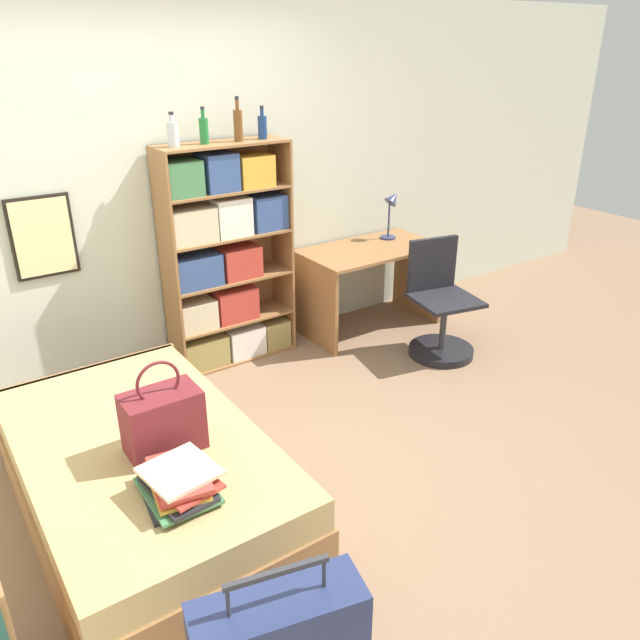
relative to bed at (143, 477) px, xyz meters
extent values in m
plane|color=#84664C|center=(0.71, -0.02, -0.24)|extent=(14.00, 14.00, 0.00)
cube|color=beige|center=(0.71, 1.56, 1.06)|extent=(10.00, 0.06, 2.60)
cube|color=black|center=(0.01, 1.52, 0.90)|extent=(0.39, 0.02, 0.53)
cube|color=beige|center=(0.01, 1.50, 0.90)|extent=(0.35, 0.01, 0.49)
cube|color=olive|center=(0.00, -0.02, -0.08)|extent=(1.10, 1.84, 0.31)
cube|color=tan|center=(0.00, -0.02, 0.16)|extent=(1.07, 1.81, 0.17)
cube|color=olive|center=(0.00, 0.88, 0.00)|extent=(1.10, 0.04, 0.48)
cube|color=maroon|center=(0.08, -0.17, 0.40)|extent=(0.36, 0.22, 0.31)
torus|color=maroon|center=(0.08, -0.17, 0.61)|extent=(0.21, 0.02, 0.21)
cube|color=#232328|center=(0.00, -0.51, 0.26)|extent=(0.32, 0.36, 0.02)
cube|color=#427A4C|center=(0.00, -0.52, 0.27)|extent=(0.28, 0.36, 0.02)
cube|color=#232328|center=(-0.01, -0.53, 0.29)|extent=(0.24, 0.37, 0.02)
cube|color=gold|center=(0.00, -0.52, 0.31)|extent=(0.27, 0.35, 0.02)
cube|color=#B2382D|center=(0.02, -0.53, 0.32)|extent=(0.28, 0.36, 0.01)
cube|color=#B2382D|center=(0.00, -0.52, 0.34)|extent=(0.27, 0.36, 0.02)
cube|color=#B2382D|center=(0.01, -0.52, 0.35)|extent=(0.27, 0.37, 0.02)
cube|color=beige|center=(0.01, -0.52, 0.37)|extent=(0.32, 0.32, 0.02)
cylinder|color=#2D2D33|center=(-0.15, -1.31, 0.44)|extent=(0.01, 0.01, 0.12)
cylinder|color=#2D2D33|center=(0.16, -1.38, 0.44)|extent=(0.01, 0.01, 0.12)
cube|color=#2D2D33|center=(0.00, -1.34, 0.50)|extent=(0.35, 0.10, 0.02)
cube|color=olive|center=(0.75, 1.35, 0.58)|extent=(0.02, 0.32, 1.64)
cube|color=olive|center=(1.68, 1.35, 0.58)|extent=(0.02, 0.32, 1.64)
cube|color=olive|center=(1.21, 1.50, 0.58)|extent=(0.95, 0.01, 1.64)
cube|color=olive|center=(1.21, 1.35, -0.23)|extent=(0.91, 0.32, 0.02)
cube|color=olive|center=(1.21, 1.35, 0.09)|extent=(0.91, 0.32, 0.02)
cube|color=olive|center=(1.21, 1.35, 0.42)|extent=(0.91, 0.32, 0.02)
cube|color=olive|center=(1.21, 1.35, 0.75)|extent=(0.91, 0.32, 0.02)
cube|color=olive|center=(1.21, 1.35, 1.07)|extent=(0.91, 0.32, 0.02)
cube|color=olive|center=(1.21, 1.35, 1.39)|extent=(0.91, 0.32, 0.02)
cube|color=#99894C|center=(0.94, 1.33, -0.11)|extent=(0.34, 0.24, 0.23)
cube|color=silver|center=(1.28, 1.33, -0.11)|extent=(0.29, 0.24, 0.23)
cube|color=#99894C|center=(1.55, 1.33, -0.11)|extent=(0.22, 0.24, 0.22)
cube|color=beige|center=(0.90, 1.33, 0.21)|extent=(0.27, 0.24, 0.22)
cube|color=#B2382D|center=(1.22, 1.33, 0.22)|extent=(0.32, 0.24, 0.24)
cube|color=#334C84|center=(0.94, 1.33, 0.54)|extent=(0.34, 0.24, 0.23)
cube|color=#B2382D|center=(1.28, 1.33, 0.54)|extent=(0.29, 0.24, 0.23)
cube|color=beige|center=(0.93, 1.33, 0.87)|extent=(0.32, 0.24, 0.24)
cube|color=silver|center=(1.23, 1.33, 0.89)|extent=(0.26, 0.24, 0.27)
cube|color=#334C84|center=(1.53, 1.33, 0.88)|extent=(0.26, 0.24, 0.25)
cube|color=#427A4C|center=(0.89, 1.33, 1.20)|extent=(0.24, 0.24, 0.23)
cube|color=#334C84|center=(1.16, 1.33, 1.21)|extent=(0.23, 0.24, 0.26)
cube|color=gold|center=(1.43, 1.33, 1.19)|extent=(0.26, 0.24, 0.22)
cylinder|color=#B7BCC1|center=(0.87, 1.34, 1.48)|extent=(0.07, 0.07, 0.15)
cylinder|color=#B7BCC1|center=(0.87, 1.34, 1.58)|extent=(0.03, 0.03, 0.05)
cylinder|color=#232328|center=(0.87, 1.34, 1.61)|extent=(0.03, 0.03, 0.02)
cylinder|color=#1E6B2D|center=(1.09, 1.34, 1.49)|extent=(0.06, 0.06, 0.17)
cylinder|color=#1E6B2D|center=(1.09, 1.34, 1.60)|extent=(0.02, 0.02, 0.05)
cylinder|color=#232328|center=(1.09, 1.34, 1.63)|extent=(0.03, 0.03, 0.02)
cylinder|color=brown|center=(1.33, 1.31, 1.50)|extent=(0.06, 0.06, 0.21)
cylinder|color=brown|center=(1.33, 1.31, 1.64)|extent=(0.02, 0.02, 0.06)
cylinder|color=#232328|center=(1.33, 1.31, 1.68)|extent=(0.03, 0.03, 0.02)
cylinder|color=navy|center=(1.52, 1.32, 1.48)|extent=(0.06, 0.06, 0.16)
cylinder|color=navy|center=(1.52, 1.32, 1.58)|extent=(0.03, 0.03, 0.05)
cylinder|color=#232328|center=(1.52, 1.32, 1.62)|extent=(0.03, 0.03, 0.02)
cube|color=olive|center=(2.42, 1.19, 0.46)|extent=(1.15, 0.64, 0.02)
cube|color=olive|center=(1.87, 1.19, 0.11)|extent=(0.03, 0.60, 0.69)
cube|color=olive|center=(2.98, 1.19, 0.11)|extent=(0.03, 0.60, 0.69)
cylinder|color=navy|center=(2.72, 1.31, 0.48)|extent=(0.13, 0.13, 0.02)
cylinder|color=navy|center=(2.72, 1.31, 0.64)|extent=(0.02, 0.02, 0.31)
cone|color=navy|center=(2.76, 1.31, 0.82)|extent=(0.15, 0.11, 0.15)
cylinder|color=black|center=(2.57, 0.44, -0.21)|extent=(0.51, 0.51, 0.06)
cylinder|color=#333338|center=(2.57, 0.44, -0.01)|extent=(0.05, 0.05, 0.45)
cube|color=black|center=(2.57, 0.44, 0.23)|extent=(0.54, 0.54, 0.03)
cube|color=black|center=(2.61, 0.66, 0.45)|extent=(0.41, 0.12, 0.41)
camera|label=1|loc=(-0.72, -2.63, 2.04)|focal=35.00mm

